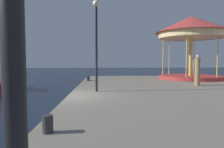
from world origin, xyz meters
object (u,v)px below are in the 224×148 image
bollard_north (88,78)px  bollard_center (88,78)px  lamp_post_mid_promenade (96,30)px  person_by_the_water (197,71)px  motorboat_red (0,83)px  bollard_south (48,124)px  carousel (191,33)px

bollard_north → bollard_center: bearing=96.0°
lamp_post_mid_promenade → bollard_center: size_ratio=11.74×
bollard_center → person_by_the_water: size_ratio=0.20×
motorboat_red → bollard_south: motorboat_red is taller
bollard_center → bollard_north: 0.36m
lamp_post_mid_promenade → bollard_north: (-0.88, 5.72, -2.97)m
lamp_post_mid_promenade → motorboat_red: bearing=142.6°
bollard_south → lamp_post_mid_promenade: bearing=81.9°
bollard_center → person_by_the_water: 8.28m
motorboat_red → carousel: bearing=3.5°
carousel → bollard_south: carousel is taller
carousel → bollard_north: carousel is taller
motorboat_red → lamp_post_mid_promenade: (7.96, -6.09, 3.35)m
bollard_south → bollard_north: (-0.00, 11.86, 0.00)m
motorboat_red → bollard_north: (7.08, -0.37, 0.38)m
lamp_post_mid_promenade → bollard_south: 6.87m
carousel → lamp_post_mid_promenade: size_ratio=1.32×
motorboat_red → person_by_the_water: person_by_the_water is taller
carousel → lamp_post_mid_promenade: 10.71m
carousel → person_by_the_water: carousel is taller
motorboat_red → carousel: (15.95, 0.98, 4.20)m
lamp_post_mid_promenade → bollard_north: 6.51m
motorboat_red → carousel: size_ratio=0.76×
carousel → bollard_north: 9.75m
lamp_post_mid_promenade → bollard_north: lamp_post_mid_promenade is taller
motorboat_red → bollard_center: (7.04, -0.01, 0.38)m
bollard_south → bollard_center: bearing=90.2°
bollard_south → person_by_the_water: 11.16m
carousel → bollard_center: 9.74m
motorboat_red → lamp_post_mid_promenade: lamp_post_mid_promenade is taller
carousel → bollard_north: size_ratio=15.45×
motorboat_red → person_by_the_water: bearing=-14.8°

